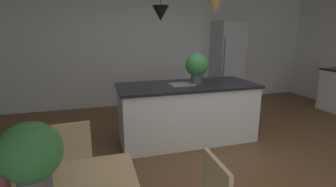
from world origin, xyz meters
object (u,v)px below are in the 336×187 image
at_px(kitchen_island, 187,111).
at_px(refrigerator, 227,63).
at_px(chair_far_right, 72,170).
at_px(potted_plant_on_island, 197,66).
at_px(potted_plant_on_table, 31,155).

bearing_deg(kitchen_island, refrigerator, 47.06).
height_order(chair_far_right, refrigerator, refrigerator).
bearing_deg(refrigerator, chair_far_right, -136.05).
xyz_separation_m(kitchen_island, potted_plant_on_island, (0.15, 0.00, 0.71)).
xyz_separation_m(chair_far_right, potted_plant_on_table, (-0.11, -0.75, 0.54)).
distance_m(chair_far_right, kitchen_island, 2.11).
bearing_deg(chair_far_right, potted_plant_on_island, 37.60).
distance_m(refrigerator, potted_plant_on_island, 2.49).
bearing_deg(potted_plant_on_island, potted_plant_on_table, -131.61).
xyz_separation_m(kitchen_island, refrigerator, (1.76, 1.89, 0.51)).
height_order(chair_far_right, potted_plant_on_island, potted_plant_on_island).
bearing_deg(chair_far_right, potted_plant_on_table, -98.43).
relative_size(potted_plant_on_island, potted_plant_on_table, 1.06).
relative_size(chair_far_right, potted_plant_on_table, 1.96).
height_order(potted_plant_on_island, potted_plant_on_table, potted_plant_on_island).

